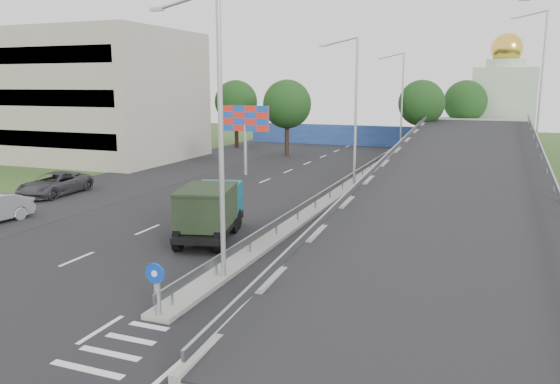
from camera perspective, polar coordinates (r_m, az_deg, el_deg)
The scene contains 20 objects.
ground at distance 16.01m, azimuth -17.10°, elevation -15.77°, with size 160.00×160.00×0.00m, color #2D4C1E.
road_surface at distance 34.07m, azimuth -0.09°, elevation -0.88°, with size 26.00×90.00×0.04m, color black.
parking_strip at distance 40.57m, azimuth -17.45°, elevation 0.56°, with size 8.00×90.00×0.05m, color black.
median at distance 36.88m, azimuth 6.53°, elevation 0.14°, with size 1.00×44.00×0.20m, color gray.
overpass_ramp at distance 35.47m, azimuth 18.38°, elevation 1.91°, with size 10.00×50.00×3.50m.
median_guardrail at distance 36.76m, azimuth 6.55°, elevation 1.13°, with size 0.09×44.00×0.71m.
sign_bollard at distance 17.18m, azimuth -12.76°, elevation -9.86°, with size 0.64×0.23×1.67m.
lamp_post_near at distance 19.32m, azimuth -6.73°, elevation 7.21°, with size 2.74×0.18×10.08m.
lamp_post_mid at distance 38.13m, azimuth 7.66°, elevation 9.12°, with size 2.74×0.18×10.08m.
lamp_post_far at distance 57.75m, azimuth 12.47°, elevation 9.63°, with size 2.74×0.18×10.08m.
beige_building at distance 58.19m, azimuth -21.29°, elevation 9.34°, with size 24.00×14.00×12.00m, color #A9A08D.
blue_wall at distance 64.65m, azimuth 9.52°, elevation 5.78°, with size 30.00×0.50×2.40m, color #283A95.
church at distance 71.05m, azimuth 22.26°, elevation 8.91°, with size 7.00×7.00×13.80m.
billboard at distance 43.14m, azimuth -3.67°, elevation 7.26°, with size 4.00×0.24×5.50m.
tree_left_mid at distance 54.54m, azimuth 0.74°, elevation 9.15°, with size 4.80×4.80×7.60m.
tree_median_far at distance 59.49m, azimuth 14.57°, elevation 8.97°, with size 4.80×4.80×7.60m.
tree_left_far at distance 62.29m, azimuth -4.61°, elevation 9.37°, with size 4.80×4.80×7.60m.
tree_ramp_far at distance 66.13m, azimuth 18.80°, elevation 8.92°, with size 4.80×4.80×7.60m.
dump_truck at distance 25.72m, azimuth -7.27°, elevation -1.73°, with size 3.49×6.13×2.55m.
parked_car_c at distance 38.46m, azimuth -22.48°, elevation 0.78°, with size 2.45×5.32×1.48m, color #3A383E.
Camera 1 is at (9.16, -11.02, 7.13)m, focal length 35.00 mm.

